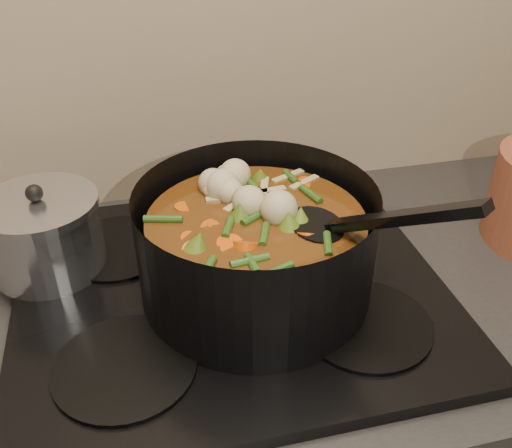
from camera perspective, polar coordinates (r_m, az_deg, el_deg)
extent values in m
cube|color=black|center=(0.88, -2.50, -8.28)|extent=(2.64, 0.64, 0.05)
cube|color=black|center=(0.86, -2.56, -6.53)|extent=(0.62, 0.54, 0.02)
cylinder|color=black|center=(0.75, -12.99, -13.69)|extent=(0.18, 0.18, 0.01)
cylinder|color=black|center=(0.80, 10.89, -9.80)|extent=(0.18, 0.18, 0.01)
cylinder|color=black|center=(0.95, -13.72, -2.29)|extent=(0.18, 0.18, 0.01)
cylinder|color=black|center=(0.98, 5.06, 0.20)|extent=(0.18, 0.18, 0.01)
cylinder|color=black|center=(0.79, 0.00, -2.04)|extent=(0.42, 0.42, 0.16)
cylinder|color=black|center=(0.84, 0.00, -6.30)|extent=(0.32, 0.32, 0.01)
cylinder|color=#592B0F|center=(0.80, 0.00, -2.83)|extent=(0.30, 0.30, 0.11)
cylinder|color=#EF600B|center=(0.78, 3.14, 0.76)|extent=(0.03, 0.04, 0.03)
cylinder|color=#EF600B|center=(0.83, 2.07, 3.07)|extent=(0.05, 0.04, 0.03)
cylinder|color=#EF600B|center=(0.85, -3.97, 3.88)|extent=(0.05, 0.05, 0.03)
cylinder|color=#EF600B|center=(0.77, -4.51, 0.55)|extent=(0.04, 0.04, 0.03)
cylinder|color=#EF600B|center=(0.71, -5.04, -2.83)|extent=(0.04, 0.04, 0.03)
cylinder|color=#EF600B|center=(0.73, 0.79, -1.47)|extent=(0.05, 0.05, 0.03)
cylinder|color=#EF600B|center=(0.75, 5.55, -0.92)|extent=(0.04, 0.04, 0.03)
cylinder|color=#EF600B|center=(0.82, 6.75, 2.56)|extent=(0.04, 0.04, 0.03)
cylinder|color=#EF600B|center=(0.82, 0.37, 2.67)|extent=(0.05, 0.05, 0.03)
cylinder|color=#EF600B|center=(0.82, -5.02, 2.73)|extent=(0.04, 0.05, 0.03)
cylinder|color=#EF600B|center=(0.76, -3.22, -0.05)|extent=(0.04, 0.03, 0.03)
sphere|color=beige|center=(0.78, 4.95, 1.91)|extent=(0.05, 0.05, 0.05)
sphere|color=beige|center=(0.82, -0.40, 3.83)|extent=(0.05, 0.05, 0.05)
sphere|color=beige|center=(0.77, -5.14, 1.46)|extent=(0.05, 0.05, 0.05)
sphere|color=beige|center=(0.70, -1.24, -1.63)|extent=(0.05, 0.05, 0.05)
sphere|color=beige|center=(0.74, 4.96, 0.23)|extent=(0.05, 0.05, 0.05)
sphere|color=beige|center=(0.81, 2.47, 3.51)|extent=(0.05, 0.05, 0.05)
cone|color=#54751D|center=(0.69, 3.07, -2.92)|extent=(0.04, 0.04, 0.04)
cone|color=#54751D|center=(0.80, 6.03, 2.51)|extent=(0.04, 0.04, 0.04)
cone|color=#54751D|center=(0.83, -3.20, 3.93)|extent=(0.04, 0.04, 0.04)
cone|color=#54751D|center=(0.72, -6.26, -1.24)|extent=(0.04, 0.04, 0.04)
cone|color=#54751D|center=(0.70, 4.52, -2.41)|extent=(0.04, 0.04, 0.04)
cylinder|color=#34601C|center=(0.80, 1.77, 2.44)|extent=(0.01, 0.04, 0.01)
cylinder|color=#34601C|center=(0.86, -2.26, 4.64)|extent=(0.04, 0.04, 0.01)
cylinder|color=#34601C|center=(0.80, -5.93, 2.29)|extent=(0.04, 0.02, 0.01)
cylinder|color=#34601C|center=(0.75, -5.09, -0.30)|extent=(0.03, 0.04, 0.01)
cylinder|color=#34601C|center=(0.73, -1.47, -1.22)|extent=(0.03, 0.04, 0.01)
cylinder|color=#34601C|center=(0.68, 4.03, -3.86)|extent=(0.04, 0.02, 0.01)
cylinder|color=#34601C|center=(0.75, 6.73, -0.42)|extent=(0.04, 0.04, 0.01)
cylinder|color=#34601C|center=(0.80, 4.48, 2.09)|extent=(0.01, 0.04, 0.01)
cylinder|color=#34601C|center=(0.81, 0.87, 2.62)|extent=(0.04, 0.04, 0.01)
cylinder|color=#34601C|center=(0.85, -4.14, 4.21)|extent=(0.04, 0.02, 0.01)
cylinder|color=#34601C|center=(0.78, -6.63, 1.41)|extent=(0.03, 0.04, 0.01)
cylinder|color=#34601C|center=(0.73, -4.48, -1.02)|extent=(0.03, 0.04, 0.01)
cylinder|color=#34601C|center=(0.72, -0.45, -1.36)|extent=(0.04, 0.02, 0.01)
cylinder|color=#34601C|center=(0.70, 6.03, -3.05)|extent=(0.04, 0.04, 0.01)
cube|color=tan|center=(0.79, -5.50, 1.87)|extent=(0.05, 0.01, 0.00)
cube|color=tan|center=(0.71, -4.08, -2.03)|extent=(0.02, 0.05, 0.00)
cube|color=tan|center=(0.71, 3.69, -2.21)|extent=(0.05, 0.03, 0.00)
cube|color=tan|center=(0.79, 5.68, 1.64)|extent=(0.04, 0.04, 0.00)
cube|color=tan|center=(0.83, 0.06, 3.74)|extent=(0.03, 0.05, 0.00)
cube|color=tan|center=(0.79, -5.63, 1.71)|extent=(0.05, 0.02, 0.00)
cube|color=tan|center=(0.71, -3.81, -2.16)|extent=(0.01, 0.05, 0.00)
ellipsoid|color=black|center=(0.76, 6.01, -0.16)|extent=(0.08, 0.10, 0.01)
cube|color=black|center=(0.68, 14.20, 0.59)|extent=(0.13, 0.18, 0.12)
cylinder|color=silver|center=(0.91, -20.33, -1.30)|extent=(0.17, 0.17, 0.11)
cylinder|color=silver|center=(0.88, -21.06, 1.85)|extent=(0.17, 0.17, 0.01)
sphere|color=black|center=(0.87, -21.31, 2.91)|extent=(0.03, 0.03, 0.03)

